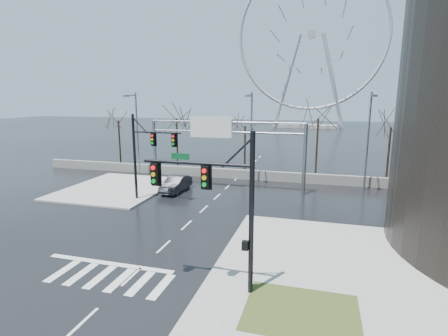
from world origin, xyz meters
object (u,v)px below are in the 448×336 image
(signal_mast_far, at_px, (145,149))
(car, at_px, (176,184))
(sign_gantry, at_px, (222,140))
(ferris_wheel, at_px, (311,41))
(signal_mast_near, at_px, (223,197))

(signal_mast_far, xyz_separation_m, car, (1.25, 3.77, -4.05))
(sign_gantry, xyz_separation_m, ferris_wheel, (5.38, 80.04, 20.95))
(signal_mast_near, bearing_deg, signal_mast_far, 130.26)
(signal_mast_far, relative_size, ferris_wheel, 0.16)
(ferris_wheel, bearing_deg, signal_mast_near, -89.92)
(car, bearing_deg, signal_mast_near, -57.53)
(sign_gantry, xyz_separation_m, car, (-4.24, -2.23, -4.39))
(ferris_wheel, xyz_separation_m, car, (-9.61, -82.27, -25.35))
(signal_mast_near, xyz_separation_m, signal_mast_far, (-11.01, 13.00, -0.04))
(signal_mast_far, xyz_separation_m, ferris_wheel, (10.87, 86.04, 21.30))
(signal_mast_far, height_order, car, signal_mast_far)
(signal_mast_near, bearing_deg, ferris_wheel, 90.08)
(signal_mast_near, height_order, ferris_wheel, ferris_wheel)
(signal_mast_far, bearing_deg, sign_gantry, 47.53)
(sign_gantry, relative_size, car, 3.43)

